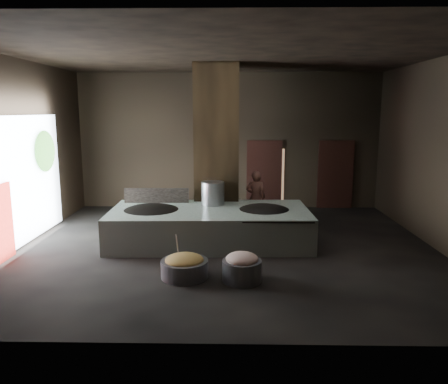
{
  "coord_description": "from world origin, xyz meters",
  "views": [
    {
      "loc": [
        0.15,
        -10.18,
        3.25
      ],
      "look_at": [
        -0.08,
        0.58,
        1.25
      ],
      "focal_mm": 35.0,
      "sensor_mm": 36.0,
      "label": 1
    }
  ],
  "objects_px": {
    "cook": "(256,198)",
    "veg_basin": "(185,269)",
    "wok_left": "(151,213)",
    "stock_pot": "(213,194)",
    "hearth_platform": "(210,226)",
    "meat_basin": "(242,271)",
    "wok_right": "(264,213)"
  },
  "relations": [
    {
      "from": "wok_right",
      "to": "veg_basin",
      "type": "height_order",
      "value": "wok_right"
    },
    {
      "from": "veg_basin",
      "to": "meat_basin",
      "type": "distance_m",
      "value": 1.15
    },
    {
      "from": "wok_right",
      "to": "stock_pot",
      "type": "height_order",
      "value": "stock_pot"
    },
    {
      "from": "wok_left",
      "to": "stock_pot",
      "type": "bearing_deg",
      "value": 21.8
    },
    {
      "from": "hearth_platform",
      "to": "stock_pot",
      "type": "xyz_separation_m",
      "value": [
        0.05,
        0.55,
        0.7
      ]
    },
    {
      "from": "wok_left",
      "to": "wok_right",
      "type": "height_order",
      "value": "wok_left"
    },
    {
      "from": "wok_left",
      "to": "stock_pot",
      "type": "relative_size",
      "value": 2.42
    },
    {
      "from": "wok_left",
      "to": "veg_basin",
      "type": "xyz_separation_m",
      "value": [
        1.07,
        -2.3,
        -0.58
      ]
    },
    {
      "from": "meat_basin",
      "to": "wok_left",
      "type": "bearing_deg",
      "value": 131.65
    },
    {
      "from": "veg_basin",
      "to": "cook",
      "type": "bearing_deg",
      "value": 68.75
    },
    {
      "from": "wok_left",
      "to": "stock_pot",
      "type": "height_order",
      "value": "stock_pot"
    },
    {
      "from": "meat_basin",
      "to": "veg_basin",
      "type": "bearing_deg",
      "value": 170.88
    },
    {
      "from": "wok_left",
      "to": "wok_right",
      "type": "distance_m",
      "value": 2.8
    },
    {
      "from": "wok_left",
      "to": "cook",
      "type": "relative_size",
      "value": 0.98
    },
    {
      "from": "hearth_platform",
      "to": "cook",
      "type": "distance_m",
      "value": 2.21
    },
    {
      "from": "wok_left",
      "to": "meat_basin",
      "type": "height_order",
      "value": "wok_left"
    },
    {
      "from": "wok_left",
      "to": "stock_pot",
      "type": "xyz_separation_m",
      "value": [
        1.5,
        0.6,
        0.38
      ]
    },
    {
      "from": "cook",
      "to": "veg_basin",
      "type": "xyz_separation_m",
      "value": [
        -1.61,
        -4.15,
        -0.61
      ]
    },
    {
      "from": "stock_pot",
      "to": "meat_basin",
      "type": "distance_m",
      "value": 3.29
    },
    {
      "from": "veg_basin",
      "to": "meat_basin",
      "type": "relative_size",
      "value": 1.23
    },
    {
      "from": "stock_pot",
      "to": "veg_basin",
      "type": "xyz_separation_m",
      "value": [
        -0.43,
        -2.9,
        -0.96
      ]
    },
    {
      "from": "cook",
      "to": "meat_basin",
      "type": "height_order",
      "value": "cook"
    },
    {
      "from": "wok_left",
      "to": "veg_basin",
      "type": "distance_m",
      "value": 2.6
    },
    {
      "from": "stock_pot",
      "to": "cook",
      "type": "height_order",
      "value": "cook"
    },
    {
      "from": "hearth_platform",
      "to": "meat_basin",
      "type": "bearing_deg",
      "value": -74.97
    },
    {
      "from": "hearth_platform",
      "to": "meat_basin",
      "type": "height_order",
      "value": "hearth_platform"
    },
    {
      "from": "cook",
      "to": "meat_basin",
      "type": "distance_m",
      "value": 4.4
    },
    {
      "from": "veg_basin",
      "to": "hearth_platform",
      "type": "bearing_deg",
      "value": 80.8
    },
    {
      "from": "hearth_platform",
      "to": "cook",
      "type": "relative_size",
      "value": 3.12
    },
    {
      "from": "hearth_platform",
      "to": "veg_basin",
      "type": "bearing_deg",
      "value": -100.78
    },
    {
      "from": "cook",
      "to": "stock_pot",
      "type": "bearing_deg",
      "value": 55.39
    },
    {
      "from": "wok_left",
      "to": "hearth_platform",
      "type": "bearing_deg",
      "value": 1.97
    }
  ]
}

